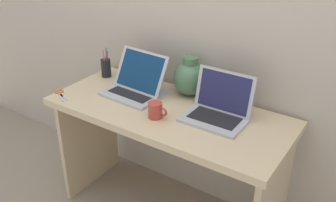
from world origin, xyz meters
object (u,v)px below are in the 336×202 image
laptop_right (219,106)px  green_vase (190,78)px  scissors (60,93)px  pen_cup (106,67)px  laptop_left (137,83)px  coffee_mug (156,110)px

laptop_right → green_vase: bearing=150.7°
green_vase → scissors: 0.75m
green_vase → pen_cup: bearing=-172.4°
laptop_left → green_vase: laptop_left is taller
coffee_mug → scissors: coffee_mug is taller
laptop_right → coffee_mug: 0.32m
laptop_right → laptop_left: bearing=-178.8°
coffee_mug → pen_cup: (-0.56, 0.25, 0.02)m
coffee_mug → pen_cup: bearing=155.6°
laptop_right → scissors: laptop_right is taller
coffee_mug → pen_cup: pen_cup is taller
laptop_left → scissors: 0.44m
coffee_mug → laptop_right: bearing=34.7°
laptop_right → scissors: bearing=-163.0°
laptop_right → scissors: 0.91m
coffee_mug → scissors: (-0.61, -0.08, -0.04)m
coffee_mug → scissors: 0.62m
green_vase → pen_cup: (-0.56, -0.08, -0.04)m
laptop_left → green_vase: (0.26, 0.16, 0.04)m
green_vase → laptop_left: bearing=-148.7°
scissors → green_vase: bearing=33.8°
laptop_right → pen_cup: size_ratio=1.68×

